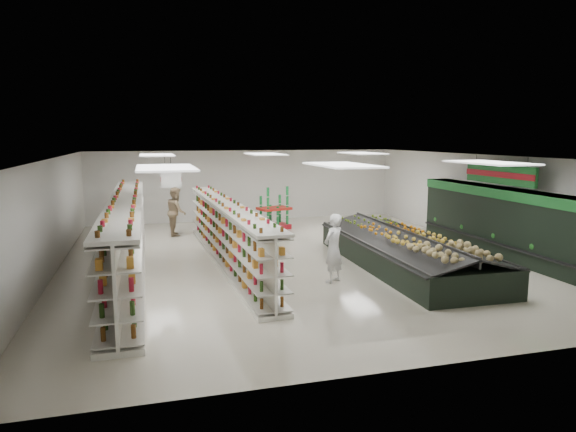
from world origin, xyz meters
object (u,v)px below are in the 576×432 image
object	(u,v)px
shopper_background	(176,211)
gondola_center	(228,236)
gondola_left	(127,239)
soda_endcap	(274,210)
shopper_main	(333,248)
produce_island	(404,250)

from	to	relation	value
shopper_background	gondola_center	bearing A→B (deg)	-166.42
gondola_left	shopper_background	size ratio (longest dim) A/B	6.37
gondola_center	shopper_background	world-z (taller)	shopper_background
gondola_center	soda_endcap	distance (m)	5.97
shopper_main	shopper_background	bearing A→B (deg)	-101.37
gondola_left	gondola_center	xyz separation A→B (m)	(2.90, 0.31, -0.12)
gondola_center	produce_island	xyz separation A→B (m)	(4.95, -1.86, -0.33)
gondola_center	shopper_background	xyz separation A→B (m)	(-1.23, 4.95, 0.11)
shopper_main	shopper_background	world-z (taller)	shopper_background
shopper_main	soda_endcap	bearing A→B (deg)	-129.06
gondola_left	soda_endcap	distance (m)	7.98
gondola_center	shopper_background	distance (m)	5.10
gondola_left	shopper_main	size ratio (longest dim) A/B	6.57
shopper_background	produce_island	bearing A→B (deg)	-138.13
produce_island	shopper_main	bearing A→B (deg)	-159.48
gondola_center	shopper_main	size ratio (longest dim) A/B	5.77
gondola_left	soda_endcap	bearing A→B (deg)	44.72
shopper_background	gondola_left	bearing A→B (deg)	162.04
soda_endcap	shopper_background	bearing A→B (deg)	-175.17
produce_island	shopper_background	size ratio (longest dim) A/B	3.98
soda_endcap	shopper_main	world-z (taller)	shopper_main
gondola_center	produce_island	bearing A→B (deg)	-22.68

